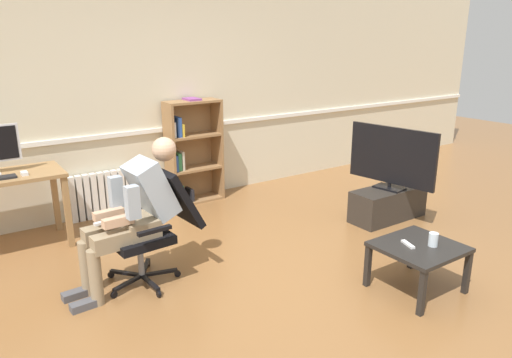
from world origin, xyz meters
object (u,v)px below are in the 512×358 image
Objects in this scene: office_chair at (156,221)px; drinking_glass at (433,240)px; coffee_table at (419,251)px; tv_screen at (392,157)px; bookshelf at (190,153)px; spare_remote at (408,244)px; tv_stand at (388,204)px; radiator at (101,195)px; computer_mouse at (24,173)px; person_seated at (134,211)px.

drinking_glass is at bearing 46.14° from office_chair.
office_chair is 1.52× the size of coffee_table.
bookshelf is at bearing 30.61° from tv_screen.
spare_remote is at bearing 45.90° from office_chair.
tv_screen is (0.00, 0.00, 0.55)m from tv_stand.
radiator is (-1.10, 0.09, -0.36)m from bookshelf.
tv_stand is 1.62m from drinking_glass.
tv_screen reaches higher than office_chair.
computer_mouse is 3.79m from tv_stand.
drinking_glass is (-0.97, -1.27, -0.28)m from tv_screen.
office_chair is (0.78, -1.22, -0.25)m from computer_mouse.
office_chair is (-0.05, -1.73, 0.26)m from radiator.
tv_screen is at bearing -21.93° from computer_mouse.
coffee_table is at bearing 49.55° from person_seated.
spare_remote is at bearing -47.37° from computer_mouse.
person_seated reaches higher than computer_mouse.
spare_remote is at bearing 49.35° from person_seated.
computer_mouse is at bearing -151.03° from office_chair.
coffee_table is (-1.05, -1.20, -0.39)m from tv_screen.
tv_stand is (3.48, -1.40, -0.59)m from computer_mouse.
computer_mouse reaches higher than spare_remote.
radiator is 0.73× the size of office_chair.
bookshelf is at bearing 137.14° from person_seated.
radiator reaches higher than tv_stand.
person_seated reaches higher than drinking_glass.
drinking_glass is at bearing -79.50° from bookshelf.
radiator is 3.27m from tv_stand.
tv_screen is at bearing -49.61° from bookshelf.
drinking_glass is (2.50, -2.67, -0.32)m from computer_mouse.
spare_remote is (-0.15, 0.12, -0.05)m from drinking_glass.
spare_remote is at bearing 125.82° from tv_screen.
person_seated reaches higher than spare_remote.
bookshelf is 2.05× the size of coffee_table.
tv_screen is (3.48, -1.40, -0.05)m from computer_mouse.
office_chair is at bearing 139.83° from drinking_glass.
bookshelf reaches higher than spare_remote.
office_chair is (-1.15, -1.63, -0.10)m from bookshelf.
spare_remote is (1.52, -3.06, 0.14)m from radiator.
drinking_glass reaches higher than spare_remote.
computer_mouse is at bearing 151.54° from spare_remote.
drinking_glass is at bearing 49.30° from person_seated.
person_seated is (-0.19, -0.01, 0.13)m from office_chair.
office_chair is 2.06m from spare_remote.
radiator is 0.76× the size of tv_stand.
bookshelf is 2.39m from tv_screen.
tv_screen is 1.64m from spare_remote.
tv_stand is 1.63m from spare_remote.
office_chair reaches higher than computer_mouse.
tv_screen is (2.70, -0.18, 0.21)m from office_chair.
computer_mouse reaches higher than coffee_table.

